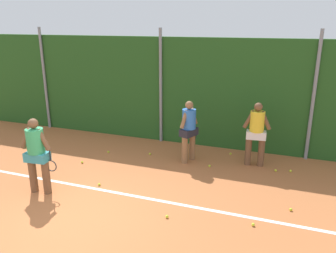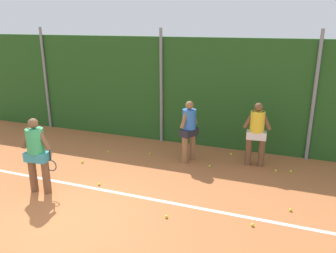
{
  "view_description": "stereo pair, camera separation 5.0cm",
  "coord_description": "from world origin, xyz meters",
  "px_view_note": "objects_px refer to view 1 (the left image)",
  "views": [
    {
      "loc": [
        3.9,
        -5.11,
        3.9
      ],
      "look_at": [
        1.06,
        2.76,
        1.29
      ],
      "focal_mm": 35.84,
      "sensor_mm": 36.0,
      "label": 1
    },
    {
      "loc": [
        3.94,
        -5.1,
        3.9
      ],
      "look_at": [
        1.06,
        2.76,
        1.29
      ],
      "focal_mm": 35.84,
      "sensor_mm": 36.0,
      "label": 2
    }
  ],
  "objects_px": {
    "tennis_ball_0": "(99,184)",
    "tennis_ball_5": "(291,209)",
    "tennis_ball_4": "(44,142)",
    "tennis_ball_11": "(167,216)",
    "player_midcourt": "(189,128)",
    "tennis_ball_9": "(210,166)",
    "tennis_ball_8": "(291,171)",
    "tennis_ball_10": "(231,154)",
    "player_backcourt_far": "(256,131)",
    "tennis_ball_1": "(150,154)",
    "tennis_ball_3": "(253,225)",
    "player_foreground_near": "(37,152)",
    "tennis_ball_12": "(108,152)",
    "tennis_ball_7": "(276,170)",
    "tennis_ball_2": "(82,162)"
  },
  "relations": [
    {
      "from": "player_foreground_near",
      "to": "tennis_ball_11",
      "type": "relative_size",
      "value": 27.79
    },
    {
      "from": "tennis_ball_0",
      "to": "tennis_ball_9",
      "type": "distance_m",
      "value": 3.1
    },
    {
      "from": "tennis_ball_0",
      "to": "tennis_ball_4",
      "type": "height_order",
      "value": "same"
    },
    {
      "from": "tennis_ball_0",
      "to": "tennis_ball_11",
      "type": "distance_m",
      "value": 2.23
    },
    {
      "from": "player_foreground_near",
      "to": "tennis_ball_12",
      "type": "relative_size",
      "value": 27.79
    },
    {
      "from": "tennis_ball_5",
      "to": "tennis_ball_8",
      "type": "xyz_separation_m",
      "value": [
        -0.03,
        2.07,
        0.0
      ]
    },
    {
      "from": "tennis_ball_1",
      "to": "player_midcourt",
      "type": "bearing_deg",
      "value": -2.19
    },
    {
      "from": "tennis_ball_1",
      "to": "tennis_ball_3",
      "type": "xyz_separation_m",
      "value": [
        3.4,
        -2.77,
        0.0
      ]
    },
    {
      "from": "player_backcourt_far",
      "to": "tennis_ball_12",
      "type": "xyz_separation_m",
      "value": [
        -4.36,
        -0.6,
        -0.99
      ]
    },
    {
      "from": "player_foreground_near",
      "to": "tennis_ball_8",
      "type": "xyz_separation_m",
      "value": [
        5.62,
        3.21,
        -0.99
      ]
    },
    {
      "from": "tennis_ball_5",
      "to": "tennis_ball_7",
      "type": "relative_size",
      "value": 1.0
    },
    {
      "from": "tennis_ball_0",
      "to": "tennis_ball_8",
      "type": "distance_m",
      "value": 5.11
    },
    {
      "from": "player_backcourt_far",
      "to": "tennis_ball_8",
      "type": "relative_size",
      "value": 27.68
    },
    {
      "from": "tennis_ball_11",
      "to": "tennis_ball_2",
      "type": "bearing_deg",
      "value": 150.83
    },
    {
      "from": "tennis_ball_5",
      "to": "tennis_ball_12",
      "type": "relative_size",
      "value": 1.0
    },
    {
      "from": "tennis_ball_7",
      "to": "tennis_ball_0",
      "type": "bearing_deg",
      "value": -150.17
    },
    {
      "from": "player_midcourt",
      "to": "tennis_ball_0",
      "type": "bearing_deg",
      "value": 165.51
    },
    {
      "from": "tennis_ball_8",
      "to": "tennis_ball_11",
      "type": "bearing_deg",
      "value": -126.54
    },
    {
      "from": "tennis_ball_7",
      "to": "tennis_ball_10",
      "type": "relative_size",
      "value": 1.0
    },
    {
      "from": "tennis_ball_1",
      "to": "tennis_ball_2",
      "type": "bearing_deg",
      "value": -141.94
    },
    {
      "from": "tennis_ball_1",
      "to": "tennis_ball_9",
      "type": "distance_m",
      "value": 1.95
    },
    {
      "from": "tennis_ball_4",
      "to": "tennis_ball_11",
      "type": "bearing_deg",
      "value": -27.43
    },
    {
      "from": "player_midcourt",
      "to": "tennis_ball_3",
      "type": "bearing_deg",
      "value": -119.88
    },
    {
      "from": "tennis_ball_2",
      "to": "tennis_ball_12",
      "type": "bearing_deg",
      "value": 71.36
    },
    {
      "from": "tennis_ball_7",
      "to": "tennis_ball_11",
      "type": "distance_m",
      "value": 3.73
    },
    {
      "from": "tennis_ball_3",
      "to": "tennis_ball_11",
      "type": "distance_m",
      "value": 1.75
    },
    {
      "from": "player_midcourt",
      "to": "tennis_ball_11",
      "type": "height_order",
      "value": "player_midcourt"
    },
    {
      "from": "player_foreground_near",
      "to": "player_midcourt",
      "type": "distance_m",
      "value": 4.1
    },
    {
      "from": "tennis_ball_3",
      "to": "tennis_ball_10",
      "type": "height_order",
      "value": "same"
    },
    {
      "from": "tennis_ball_1",
      "to": "tennis_ball_12",
      "type": "height_order",
      "value": "same"
    },
    {
      "from": "player_midcourt",
      "to": "tennis_ball_9",
      "type": "height_order",
      "value": "player_midcourt"
    },
    {
      "from": "tennis_ball_4",
      "to": "tennis_ball_5",
      "type": "distance_m",
      "value": 8.04
    },
    {
      "from": "tennis_ball_5",
      "to": "player_midcourt",
      "type": "bearing_deg",
      "value": 146.82
    },
    {
      "from": "tennis_ball_12",
      "to": "player_midcourt",
      "type": "bearing_deg",
      "value": 5.71
    },
    {
      "from": "player_backcourt_far",
      "to": "tennis_ball_7",
      "type": "bearing_deg",
      "value": -27.2
    },
    {
      "from": "tennis_ball_9",
      "to": "tennis_ball_11",
      "type": "xyz_separation_m",
      "value": [
        -0.25,
        -2.82,
        0.0
      ]
    },
    {
      "from": "player_backcourt_far",
      "to": "tennis_ball_9",
      "type": "bearing_deg",
      "value": -159.38
    },
    {
      "from": "tennis_ball_0",
      "to": "tennis_ball_5",
      "type": "height_order",
      "value": "same"
    },
    {
      "from": "tennis_ball_10",
      "to": "tennis_ball_9",
      "type": "bearing_deg",
      "value": -109.73
    },
    {
      "from": "player_foreground_near",
      "to": "tennis_ball_8",
      "type": "distance_m",
      "value": 6.54
    },
    {
      "from": "tennis_ball_10",
      "to": "tennis_ball_3",
      "type": "bearing_deg",
      "value": -73.53
    },
    {
      "from": "player_backcourt_far",
      "to": "tennis_ball_1",
      "type": "bearing_deg",
      "value": -179.9
    },
    {
      "from": "tennis_ball_5",
      "to": "tennis_ball_8",
      "type": "bearing_deg",
      "value": 90.72
    },
    {
      "from": "tennis_ball_10",
      "to": "tennis_ball_1",
      "type": "bearing_deg",
      "value": -159.96
    },
    {
      "from": "player_foreground_near",
      "to": "tennis_ball_10",
      "type": "xyz_separation_m",
      "value": [
        3.87,
        3.9,
        -0.99
      ]
    },
    {
      "from": "tennis_ball_9",
      "to": "tennis_ball_12",
      "type": "relative_size",
      "value": 1.0
    },
    {
      "from": "tennis_ball_8",
      "to": "tennis_ball_0",
      "type": "bearing_deg",
      "value": -151.33
    },
    {
      "from": "tennis_ball_3",
      "to": "tennis_ball_7",
      "type": "xyz_separation_m",
      "value": [
        0.29,
        2.83,
        0.0
      ]
    },
    {
      "from": "player_foreground_near",
      "to": "tennis_ball_4",
      "type": "xyz_separation_m",
      "value": [
        -2.22,
        2.8,
        -0.99
      ]
    },
    {
      "from": "player_backcourt_far",
      "to": "tennis_ball_10",
      "type": "bearing_deg",
      "value": 138.37
    }
  ]
}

